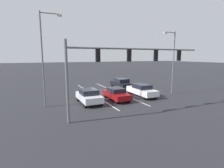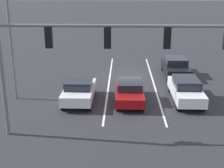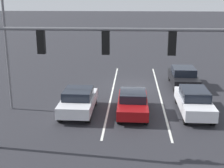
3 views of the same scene
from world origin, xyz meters
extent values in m
plane|color=#28282D|center=(0.00, 0.00, 0.00)|extent=(240.00, 240.00, 0.00)
cube|color=silver|center=(-1.69, 1.79, 0.01)|extent=(0.12, 15.57, 0.01)
cube|color=silver|center=(1.69, 1.79, 0.01)|extent=(0.12, 15.57, 0.01)
cube|color=silver|center=(3.41, 5.95, 0.65)|extent=(1.83, 4.02, 0.62)
cube|color=black|center=(3.41, 5.97, 1.21)|extent=(1.61, 1.91, 0.50)
cube|color=red|center=(2.77, 3.98, 0.81)|extent=(0.24, 0.06, 0.12)
cube|color=red|center=(4.05, 3.98, 0.81)|extent=(0.24, 0.06, 0.12)
cylinder|color=black|center=(2.63, 7.37, 0.34)|extent=(0.22, 0.68, 0.68)
cylinder|color=black|center=(4.20, 7.37, 0.34)|extent=(0.22, 0.68, 0.68)
cylinder|color=black|center=(2.63, 4.53, 0.34)|extent=(0.22, 0.68, 0.68)
cylinder|color=black|center=(4.20, 4.53, 0.34)|extent=(0.22, 0.68, 0.68)
cube|color=maroon|center=(0.21, 5.89, 0.59)|extent=(1.71, 4.09, 0.56)
cube|color=black|center=(0.21, 5.76, 1.11)|extent=(1.51, 1.92, 0.48)
cube|color=red|center=(-0.39, 3.88, 0.73)|extent=(0.24, 0.06, 0.12)
cube|color=red|center=(0.81, 3.88, 0.73)|extent=(0.24, 0.06, 0.12)
cylinder|color=black|center=(-0.51, 7.37, 0.31)|extent=(0.22, 0.62, 0.62)
cylinder|color=black|center=(0.94, 7.37, 0.31)|extent=(0.22, 0.62, 0.62)
cylinder|color=black|center=(-0.51, 4.40, 0.31)|extent=(0.22, 0.62, 0.62)
cylinder|color=black|center=(0.94, 4.40, 0.31)|extent=(0.22, 0.62, 0.62)
cube|color=silver|center=(-3.38, 5.54, 0.65)|extent=(1.70, 4.57, 0.65)
cube|color=black|center=(-3.38, 5.55, 1.23)|extent=(1.50, 2.23, 0.51)
cube|color=red|center=(-3.98, 3.29, 0.81)|extent=(0.24, 0.06, 0.12)
cube|color=red|center=(-2.79, 3.29, 0.81)|extent=(0.24, 0.06, 0.12)
cylinder|color=black|center=(-4.10, 7.26, 0.32)|extent=(0.22, 0.64, 0.64)
cylinder|color=black|center=(-2.66, 7.26, 0.32)|extent=(0.22, 0.64, 0.64)
cylinder|color=black|center=(-4.10, 3.83, 0.32)|extent=(0.22, 0.64, 0.64)
cylinder|color=black|center=(-2.66, 3.83, 0.32)|extent=(0.22, 0.64, 0.64)
cube|color=black|center=(-3.64, -0.22, 0.63)|extent=(1.86, 4.36, 0.61)
cube|color=black|center=(-3.64, -0.21, 1.21)|extent=(1.64, 2.06, 0.55)
cube|color=red|center=(-4.29, -2.36, 0.78)|extent=(0.24, 0.06, 0.12)
cube|color=red|center=(-2.98, -2.36, 0.78)|extent=(0.24, 0.06, 0.12)
cylinder|color=black|center=(-4.44, 1.39, 0.33)|extent=(0.22, 0.65, 0.65)
cylinder|color=black|center=(-2.83, 1.39, 0.33)|extent=(0.22, 0.65, 0.65)
cylinder|color=black|center=(-4.44, -1.82, 0.33)|extent=(0.22, 0.65, 0.65)
cylinder|color=black|center=(-2.83, -1.82, 0.33)|extent=(0.22, 0.65, 0.65)
cylinder|color=slate|center=(0.24, 10.57, 5.42)|extent=(12.28, 0.14, 0.14)
cube|color=black|center=(-1.30, 10.57, 4.88)|extent=(0.32, 0.22, 0.95)
sphere|color=#4C0C0C|center=(-1.30, 10.41, 5.16)|extent=(0.20, 0.20, 0.20)
sphere|color=#4C420C|center=(-1.30, 10.41, 4.88)|extent=(0.20, 0.20, 0.20)
sphere|color=#19D83F|center=(-1.30, 10.41, 4.59)|extent=(0.20, 0.20, 0.20)
cube|color=black|center=(1.37, 10.57, 4.88)|extent=(0.32, 0.22, 0.95)
sphere|color=#4C0C0C|center=(1.37, 10.41, 5.16)|extent=(0.20, 0.20, 0.20)
sphere|color=#4C420C|center=(1.37, 10.41, 4.88)|extent=(0.20, 0.20, 0.20)
sphere|color=#19D83F|center=(1.37, 10.41, 4.59)|extent=(0.20, 0.20, 0.20)
cube|color=black|center=(4.04, 10.57, 4.88)|extent=(0.32, 0.22, 0.95)
sphere|color=#4C0C0C|center=(4.04, 10.41, 5.16)|extent=(0.20, 0.20, 0.20)
sphere|color=#4C420C|center=(4.04, 10.41, 4.88)|extent=(0.20, 0.20, 0.20)
sphere|color=#19D83F|center=(4.04, 10.41, 4.59)|extent=(0.20, 0.20, 0.20)
cylinder|color=slate|center=(7.64, 5.52, 4.41)|extent=(0.14, 0.14, 8.82)
camera|label=1|loc=(8.54, 22.96, 4.84)|focal=28.00mm
camera|label=2|loc=(0.70, 24.52, 7.23)|focal=50.00mm
camera|label=3|loc=(0.28, 23.16, 6.73)|focal=50.00mm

